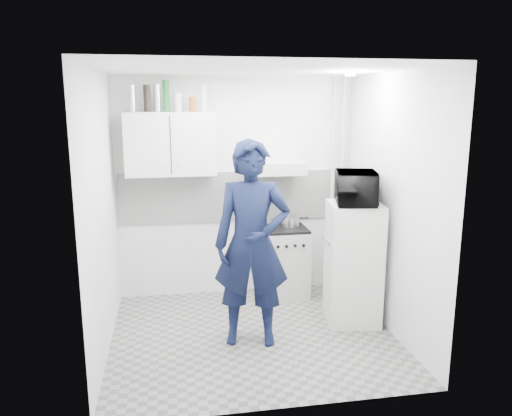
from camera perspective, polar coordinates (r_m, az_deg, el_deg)
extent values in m
plane|color=slate|center=(5.20, -0.33, -14.33)|extent=(2.80, 2.80, 0.00)
plane|color=white|center=(4.67, -0.37, 15.60)|extent=(2.80, 2.80, 0.00)
plane|color=white|center=(5.98, -2.35, 2.32)|extent=(2.80, 0.00, 2.80)
plane|color=white|center=(4.74, -17.27, -0.81)|extent=(0.00, 2.60, 2.60)
plane|color=white|center=(5.18, 15.10, 0.38)|extent=(0.00, 2.60, 2.60)
imported|color=black|center=(4.74, -0.46, -4.14)|extent=(0.80, 0.60, 1.98)
cube|color=#B8B5B0|center=(6.06, 3.36, -6.26)|extent=(0.51, 0.51, 0.82)
cube|color=silver|center=(5.38, 11.04, -6.21)|extent=(0.60, 0.60, 1.29)
cube|color=black|center=(5.94, 3.41, -2.38)|extent=(0.49, 0.49, 0.03)
cylinder|color=silver|center=(6.00, 3.99, -1.53)|extent=(0.21, 0.21, 0.11)
imported|color=black|center=(5.19, 11.40, 2.28)|extent=(0.67, 0.54, 0.33)
cylinder|color=silver|center=(5.68, -13.96, 12.04)|extent=(0.07, 0.07, 0.29)
cylinder|color=black|center=(5.67, -12.35, 12.14)|extent=(0.08, 0.08, 0.29)
cylinder|color=silver|center=(5.67, -11.22, 12.21)|extent=(0.07, 0.07, 0.30)
cylinder|color=#144C1E|center=(5.67, -10.27, 12.47)|extent=(0.08, 0.08, 0.34)
cylinder|color=#B2B7BC|center=(5.67, -8.90, 11.83)|extent=(0.08, 0.08, 0.20)
cylinder|color=brown|center=(5.67, -7.24, 11.66)|extent=(0.08, 0.08, 0.16)
cylinder|color=#B2B7BC|center=(5.68, -6.01, 12.37)|extent=(0.07, 0.07, 0.30)
cube|color=silver|center=(5.69, -9.74, 7.24)|extent=(1.00, 0.35, 0.70)
cube|color=#B8B5B0|center=(5.77, 2.40, 4.68)|extent=(0.60, 0.50, 0.14)
cube|color=white|center=(5.98, -2.33, 1.35)|extent=(2.74, 0.03, 0.60)
cylinder|color=#B8B5B0|center=(6.21, 9.74, 2.52)|extent=(0.05, 0.05, 2.60)
cylinder|color=#B8B5B0|center=(6.17, 8.68, 2.49)|extent=(0.04, 0.04, 2.60)
cylinder|color=white|center=(5.12, 10.73, 14.76)|extent=(0.10, 0.10, 0.02)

